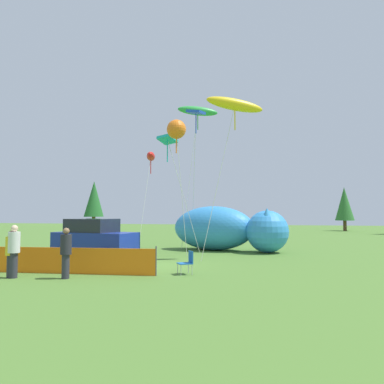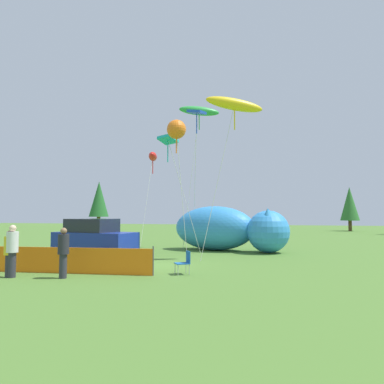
% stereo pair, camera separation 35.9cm
% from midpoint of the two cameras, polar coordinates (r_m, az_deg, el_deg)
% --- Properties ---
extents(ground_plane, '(120.00, 120.00, 0.00)m').
position_cam_midpoint_polar(ground_plane, '(16.93, -6.62, -11.04)').
color(ground_plane, '#4C752D').
extents(parked_car, '(4.27, 2.49, 2.03)m').
position_cam_midpoint_polar(parked_car, '(19.06, -14.13, -7.06)').
color(parked_car, navy).
rests_on(parked_car, ground).
extents(folding_chair, '(0.70, 0.70, 0.87)m').
position_cam_midpoint_polar(folding_chair, '(14.36, -0.39, -10.47)').
color(folding_chair, '#1959A5').
rests_on(folding_chair, ground).
extents(inflatable_cat, '(7.51, 4.03, 2.74)m').
position_cam_midpoint_polar(inflatable_cat, '(23.23, 5.76, -5.80)').
color(inflatable_cat, '#338CD8').
rests_on(inflatable_cat, ground).
extents(safety_fence, '(6.68, 0.69, 1.09)m').
position_cam_midpoint_polar(safety_fence, '(15.24, -17.62, -9.91)').
color(safety_fence, orange).
rests_on(safety_fence, ground).
extents(spectator_in_red_shirt, '(0.41, 0.41, 1.88)m').
position_cam_midpoint_polar(spectator_in_red_shirt, '(14.97, -25.09, -7.84)').
color(spectator_in_red_shirt, '#2D2D38').
rests_on(spectator_in_red_shirt, ground).
extents(spectator_in_black_shirt, '(0.39, 0.39, 1.78)m').
position_cam_midpoint_polar(spectator_in_black_shirt, '(14.13, -18.32, -8.48)').
color(spectator_in_black_shirt, '#2D2D38').
rests_on(spectator_in_black_shirt, ground).
extents(spectator_in_blue_shirt, '(0.37, 0.37, 1.68)m').
position_cam_midpoint_polar(spectator_in_blue_shirt, '(15.09, -25.48, -8.21)').
color(spectator_in_blue_shirt, '#2D2D38').
rests_on(spectator_in_blue_shirt, ground).
extents(kite_blue_box, '(1.47, 3.23, 8.58)m').
position_cam_midpoint_polar(kite_blue_box, '(23.01, 1.17, 11.63)').
color(kite_blue_box, silver).
rests_on(kite_blue_box, ground).
extents(kite_red_lizard, '(1.31, 3.13, 6.91)m').
position_cam_midpoint_polar(kite_red_lizard, '(28.21, -5.63, 5.36)').
color(kite_red_lizard, silver).
rests_on(kite_red_lizard, ground).
extents(kite_teal_diamond, '(2.19, 1.86, 6.75)m').
position_cam_midpoint_polar(kite_teal_diamond, '(21.59, -3.15, 7.68)').
color(kite_teal_diamond, silver).
rests_on(kite_teal_diamond, ground).
extents(kite_orange_flower, '(1.04, 1.04, 7.34)m').
position_cam_midpoint_polar(kite_orange_flower, '(20.41, -1.88, 9.48)').
color(kite_orange_flower, silver).
rests_on(kite_orange_flower, ground).
extents(kite_yellow_hero, '(3.10, 1.90, 8.34)m').
position_cam_midpoint_polar(kite_yellow_hero, '(19.51, 7.02, 13.05)').
color(kite_yellow_hero, silver).
rests_on(kite_yellow_hero, ground).
extents(kite_green_fish, '(2.86, 1.75, 9.75)m').
position_cam_midpoint_polar(kite_green_fish, '(26.17, 1.50, 12.18)').
color(kite_green_fish, silver).
rests_on(kite_green_fish, ground).
extents(horizon_tree_west, '(2.41, 2.41, 5.75)m').
position_cam_midpoint_polar(horizon_tree_west, '(53.07, 23.07, -1.68)').
color(horizon_tree_west, brown).
rests_on(horizon_tree_west, ground).
extents(horizon_tree_mid, '(3.10, 3.10, 7.41)m').
position_cam_midpoint_polar(horizon_tree_mid, '(61.45, -13.84, -1.08)').
color(horizon_tree_mid, brown).
rests_on(horizon_tree_mid, ground).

